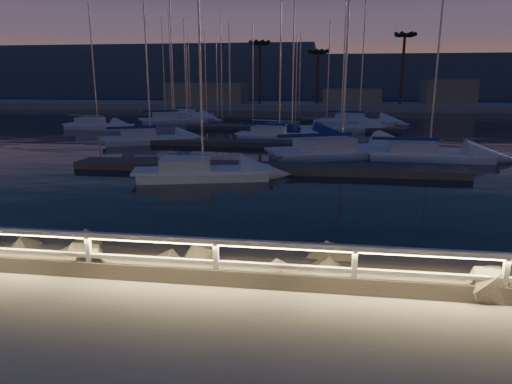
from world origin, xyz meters
TOP-DOWN VIEW (x-y plane):
  - ground at (0.00, 0.00)m, footprint 400.00×400.00m
  - harbor_water at (0.00, 31.22)m, footprint 400.00×440.00m
  - guard_rail at (-0.07, -0.00)m, footprint 44.11×0.12m
  - riprap at (-2.02, 1.84)m, footprint 37.04×3.11m
  - floating_docks at (0.00, 32.50)m, footprint 22.00×36.00m
  - far_shore at (-0.12, 74.05)m, footprint 160.00×14.00m
  - palm_left at (-8.00, 72.00)m, footprint 3.00×3.00m
  - palm_center at (2.00, 73.00)m, footprint 3.00×3.00m
  - palm_right at (16.00, 72.00)m, footprint 3.00×3.00m
  - distant_hills at (-22.13, 133.69)m, footprint 230.00×37.50m
  - sailboat_b at (-3.04, 13.40)m, footprint 7.40×3.83m
  - sailboat_c at (9.86, 21.31)m, footprint 8.16×2.82m
  - sailboat_e at (-20.20, 35.78)m, footprint 7.54×3.08m
  - sailboat_f at (-10.74, 26.03)m, footprint 7.71×4.92m
  - sailboat_g at (0.21, 32.98)m, footprint 8.50×4.28m
  - sailboat_h at (4.31, 21.60)m, footprint 10.37×6.63m
  - sailboat_i at (-13.68, 45.97)m, footprint 7.14×2.27m
  - sailboat_j at (-0.63, 29.81)m, footprint 7.79×3.64m
  - sailboat_k at (7.18, 45.55)m, footprint 9.00×4.40m
  - sailboat_l at (4.80, 37.57)m, footprint 8.79×4.84m
  - sailboat_m at (-15.21, 52.96)m, footprint 6.70×3.44m
  - sailboat_n at (-14.63, 43.86)m, footprint 8.45×5.46m

SIDE VIEW (x-z plane):
  - harbor_water at x=0.00m, z-range -1.27..-0.67m
  - floating_docks at x=0.00m, z-range -0.60..-0.20m
  - riprap at x=-2.02m, z-range -1.00..0.42m
  - sailboat_m at x=-15.21m, z-range -5.72..5.34m
  - sailboat_b at x=-3.04m, z-range -6.26..5.90m
  - sailboat_l at x=4.80m, z-range -7.35..6.99m
  - sailboat_c at x=9.86m, z-range -7.00..6.65m
  - sailboat_j at x=-0.63m, z-range -6.58..6.24m
  - sailboat_f at x=-10.74m, z-range -6.58..6.24m
  - sailboat_g at x=0.21m, z-range -7.12..6.78m
  - sailboat_i at x=-13.68m, z-range -6.23..5.91m
  - sailboat_e at x=-20.20m, z-range -6.43..6.13m
  - sailboat_k at x=7.18m, z-range -7.51..7.21m
  - sailboat_n at x=-14.63m, z-range -7.18..6.89m
  - sailboat_h at x=4.31m, z-range -8.68..8.43m
  - ground at x=0.00m, z-range 0.00..0.00m
  - far_shore at x=-0.12m, z-range -2.31..2.89m
  - guard_rail at x=-0.07m, z-range 0.24..1.30m
  - distant_hills at x=-22.13m, z-range -4.26..13.74m
  - palm_center at x=2.00m, z-range 3.93..13.63m
  - palm_left at x=-8.00m, z-range 4.54..15.74m
  - palm_right at x=16.00m, z-range 4.93..17.13m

